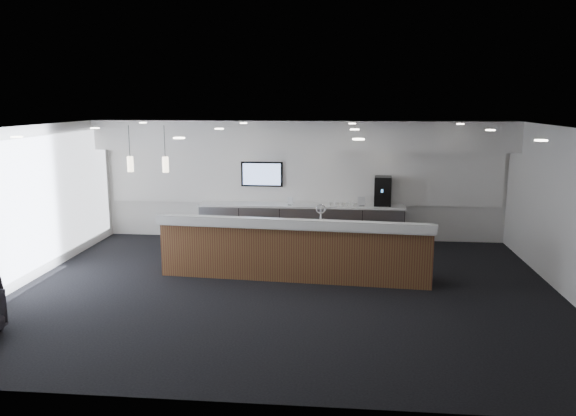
# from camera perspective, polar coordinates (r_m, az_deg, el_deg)

# --- Properties ---
(ground) EXTENTS (10.00, 10.00, 0.00)m
(ground) POSITION_cam_1_polar(r_m,az_deg,el_deg) (10.55, -0.18, -8.31)
(ground) COLOR black
(ground) RESTS_ON ground
(ceiling) EXTENTS (10.00, 8.00, 0.02)m
(ceiling) POSITION_cam_1_polar(r_m,az_deg,el_deg) (9.97, -0.19, 8.20)
(ceiling) COLOR black
(ceiling) RESTS_ON back_wall
(back_wall) EXTENTS (10.00, 0.02, 3.00)m
(back_wall) POSITION_cam_1_polar(r_m,az_deg,el_deg) (14.08, 1.43, 2.85)
(back_wall) COLOR silver
(back_wall) RESTS_ON ground
(left_wall) EXTENTS (0.02, 8.00, 3.00)m
(left_wall) POSITION_cam_1_polar(r_m,az_deg,el_deg) (11.75, -25.25, 0.19)
(left_wall) COLOR silver
(left_wall) RESTS_ON ground
(right_wall) EXTENTS (0.02, 8.00, 3.00)m
(right_wall) POSITION_cam_1_polar(r_m,az_deg,el_deg) (10.87, 27.05, -0.75)
(right_wall) COLOR silver
(right_wall) RESTS_ON ground
(soffit_bulkhead) EXTENTS (10.00, 0.90, 0.70)m
(soffit_bulkhead) POSITION_cam_1_polar(r_m,az_deg,el_deg) (13.52, 1.32, 7.42)
(soffit_bulkhead) COLOR white
(soffit_bulkhead) RESTS_ON back_wall
(alcove_panel) EXTENTS (9.80, 0.06, 1.40)m
(alcove_panel) POSITION_cam_1_polar(r_m,az_deg,el_deg) (14.04, 1.42, 3.24)
(alcove_panel) COLOR white
(alcove_panel) RESTS_ON back_wall
(window_blinds_wall) EXTENTS (0.04, 7.36, 2.55)m
(window_blinds_wall) POSITION_cam_1_polar(r_m,az_deg,el_deg) (11.73, -25.08, 0.19)
(window_blinds_wall) COLOR #A4B2C5
(window_blinds_wall) RESTS_ON left_wall
(back_credenza) EXTENTS (5.06, 0.66, 0.95)m
(back_credenza) POSITION_cam_1_polar(r_m,az_deg,el_deg) (13.91, 1.30, -1.53)
(back_credenza) COLOR #989AA0
(back_credenza) RESTS_ON ground
(wall_tv) EXTENTS (1.05, 0.08, 0.62)m
(wall_tv) POSITION_cam_1_polar(r_m,az_deg,el_deg) (14.08, -2.67, 3.46)
(wall_tv) COLOR black
(wall_tv) RESTS_ON back_wall
(pendant_left) EXTENTS (0.12, 0.12, 0.30)m
(pendant_left) POSITION_cam_1_polar(r_m,az_deg,el_deg) (11.30, -12.02, 4.46)
(pendant_left) COLOR beige
(pendant_left) RESTS_ON ceiling
(pendant_right) EXTENTS (0.12, 0.12, 0.30)m
(pendant_right) POSITION_cam_1_polar(r_m,az_deg,el_deg) (11.53, -15.35, 4.44)
(pendant_right) COLOR beige
(pendant_right) RESTS_ON ceiling
(ceiling_can_lights) EXTENTS (7.00, 5.00, 0.02)m
(ceiling_can_lights) POSITION_cam_1_polar(r_m,az_deg,el_deg) (9.97, -0.19, 8.02)
(ceiling_can_lights) COLOR white
(ceiling_can_lights) RESTS_ON ceiling
(service_counter) EXTENTS (5.42, 1.29, 1.49)m
(service_counter) POSITION_cam_1_polar(r_m,az_deg,el_deg) (11.11, 0.66, -4.21)
(service_counter) COLOR #53281B
(service_counter) RESTS_ON ground
(coffee_machine) EXTENTS (0.44, 0.55, 0.70)m
(coffee_machine) POSITION_cam_1_polar(r_m,az_deg,el_deg) (13.82, 9.61, 1.71)
(coffee_machine) COLOR black
(coffee_machine) RESTS_ON back_credenza
(info_sign_left) EXTENTS (0.14, 0.06, 0.19)m
(info_sign_left) POSITION_cam_1_polar(r_m,az_deg,el_deg) (13.69, 0.24, 0.70)
(info_sign_left) COLOR silver
(info_sign_left) RESTS_ON back_credenza
(info_sign_right) EXTENTS (0.17, 0.05, 0.23)m
(info_sign_right) POSITION_cam_1_polar(r_m,az_deg,el_deg) (13.69, 7.46, 0.69)
(info_sign_right) COLOR silver
(info_sign_right) RESTS_ON back_credenza
(cup_0) EXTENTS (0.10, 0.10, 0.09)m
(cup_0) POSITION_cam_1_polar(r_m,az_deg,el_deg) (13.68, 6.68, 0.40)
(cup_0) COLOR white
(cup_0) RESTS_ON back_credenza
(cup_1) EXTENTS (0.14, 0.14, 0.09)m
(cup_1) POSITION_cam_1_polar(r_m,az_deg,el_deg) (13.68, 6.09, 0.42)
(cup_1) COLOR white
(cup_1) RESTS_ON back_credenza
(cup_2) EXTENTS (0.12, 0.12, 0.09)m
(cup_2) POSITION_cam_1_polar(r_m,az_deg,el_deg) (13.68, 5.50, 0.43)
(cup_2) COLOR white
(cup_2) RESTS_ON back_credenza
(cup_3) EXTENTS (0.13, 0.13, 0.09)m
(cup_3) POSITION_cam_1_polar(r_m,az_deg,el_deg) (13.68, 4.92, 0.44)
(cup_3) COLOR white
(cup_3) RESTS_ON back_credenza
(cup_4) EXTENTS (0.13, 0.13, 0.09)m
(cup_4) POSITION_cam_1_polar(r_m,az_deg,el_deg) (13.68, 4.33, 0.45)
(cup_4) COLOR white
(cup_4) RESTS_ON back_credenza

